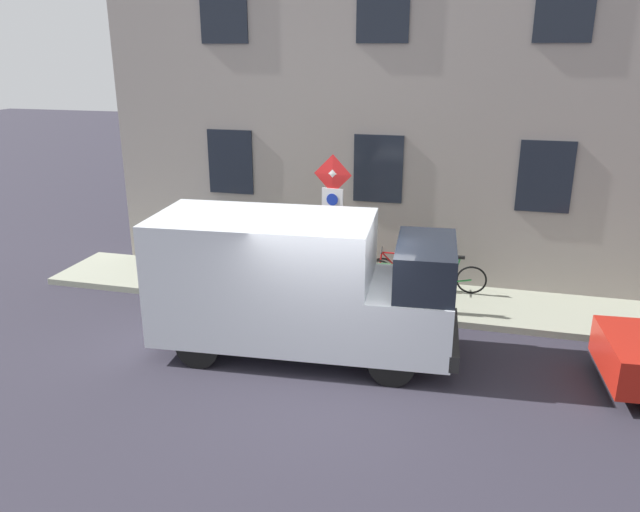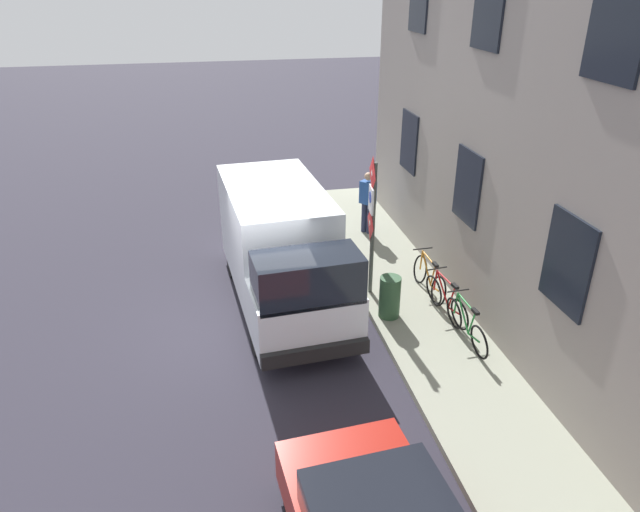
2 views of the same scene
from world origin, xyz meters
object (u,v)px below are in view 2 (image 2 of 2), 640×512
at_px(bicycle_green, 466,325).
at_px(bicycle_red, 446,300).
at_px(delivery_van, 282,248).
at_px(litter_bin, 390,297).
at_px(sign_post_stacked, 371,211).
at_px(bicycle_orange, 429,278).
at_px(pedestrian, 368,200).

distance_m(bicycle_green, bicycle_red, 0.98).
height_order(delivery_van, litter_bin, delivery_van).
xyz_separation_m(delivery_van, bicycle_green, (3.22, -2.44, -0.82)).
relative_size(sign_post_stacked, delivery_van, 0.56).
height_order(sign_post_stacked, bicycle_red, sign_post_stacked).
bearing_deg(bicycle_orange, pedestrian, 5.58).
bearing_deg(litter_bin, bicycle_green, -45.96).
height_order(bicycle_green, bicycle_orange, same).
distance_m(delivery_van, litter_bin, 2.52).
distance_m(bicycle_orange, litter_bin, 1.39).
distance_m(delivery_van, bicycle_orange, 3.36).
relative_size(bicycle_red, bicycle_orange, 1.00).
distance_m(delivery_van, bicycle_green, 4.12).
height_order(bicycle_red, bicycle_orange, same).
relative_size(bicycle_red, pedestrian, 0.99).
distance_m(bicycle_green, bicycle_orange, 1.95).
xyz_separation_m(bicycle_green, bicycle_orange, (0.00, 1.95, 0.00)).
relative_size(delivery_van, bicycle_orange, 3.19).
bearing_deg(pedestrian, litter_bin, 41.69).
xyz_separation_m(delivery_van, litter_bin, (2.06, -1.24, -0.74)).
relative_size(bicycle_red, litter_bin, 1.90).
bearing_deg(bicycle_red, litter_bin, 71.76).
relative_size(bicycle_orange, litter_bin, 1.90).
height_order(bicycle_green, litter_bin, litter_bin).
height_order(bicycle_red, pedestrian, pedestrian).
height_order(sign_post_stacked, bicycle_orange, sign_post_stacked).
bearing_deg(bicycle_red, sign_post_stacked, 38.11).
height_order(sign_post_stacked, delivery_van, sign_post_stacked).
height_order(bicycle_red, litter_bin, litter_bin).
height_order(bicycle_orange, litter_bin, litter_bin).
bearing_deg(sign_post_stacked, litter_bin, -82.15).
xyz_separation_m(sign_post_stacked, bicycle_green, (1.31, -2.27, -1.58)).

